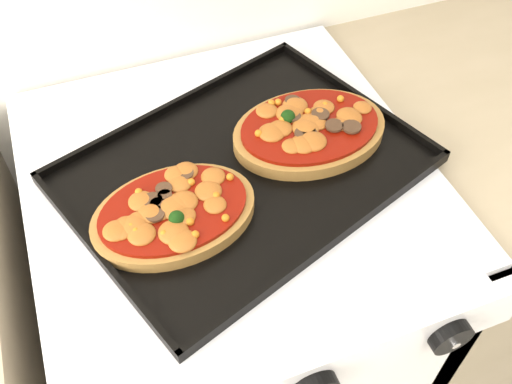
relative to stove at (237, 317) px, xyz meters
name	(u,v)px	position (x,y,z in m)	size (l,w,h in m)	color
stove	(237,317)	(0.00, 0.00, 0.00)	(0.60, 0.60, 0.91)	white
control_panel	(314,372)	(0.00, -0.31, 0.40)	(0.60, 0.02, 0.09)	white
knob_right	(451,337)	(0.18, -0.33, 0.40)	(0.06, 0.06, 0.02)	black
baking_tray	(244,167)	(0.02, -0.01, 0.47)	(0.49, 0.37, 0.02)	black
pizza_left	(174,212)	(-0.10, -0.07, 0.48)	(0.23, 0.16, 0.03)	olive
pizza_right	(310,129)	(0.13, 0.01, 0.48)	(0.24, 0.17, 0.04)	olive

